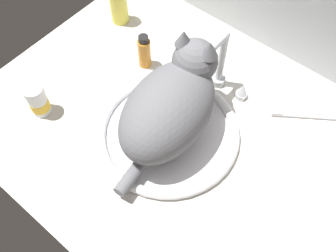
{
  "coord_description": "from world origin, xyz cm",
  "views": [
    {
      "loc": [
        31.92,
        -41.83,
        87.33
      ],
      "look_at": [
        0.0,
        -3.04,
        7.0
      ],
      "focal_mm": 41.15,
      "sensor_mm": 36.0,
      "label": 1
    }
  ],
  "objects_px": {
    "cat": "(173,103)",
    "sink_basin": "(168,132)",
    "pill_bottle": "(38,101)",
    "amber_bottle": "(144,52)",
    "toothbrush": "(304,116)",
    "soap_pump_bottle": "(119,5)",
    "faucet": "(219,66)"
  },
  "relations": [
    {
      "from": "amber_bottle",
      "to": "soap_pump_bottle",
      "type": "height_order",
      "value": "soap_pump_bottle"
    },
    {
      "from": "cat",
      "to": "soap_pump_bottle",
      "type": "height_order",
      "value": "cat"
    },
    {
      "from": "sink_basin",
      "to": "faucet",
      "type": "distance_m",
      "value": 0.22
    },
    {
      "from": "cat",
      "to": "toothbrush",
      "type": "bearing_deg",
      "value": 45.18
    },
    {
      "from": "sink_basin",
      "to": "pill_bottle",
      "type": "height_order",
      "value": "pill_bottle"
    },
    {
      "from": "faucet",
      "to": "toothbrush",
      "type": "bearing_deg",
      "value": 13.18
    },
    {
      "from": "sink_basin",
      "to": "amber_bottle",
      "type": "distance_m",
      "value": 0.25
    },
    {
      "from": "cat",
      "to": "soap_pump_bottle",
      "type": "distance_m",
      "value": 0.43
    },
    {
      "from": "pill_bottle",
      "to": "soap_pump_bottle",
      "type": "relative_size",
      "value": 0.6
    },
    {
      "from": "pill_bottle",
      "to": "amber_bottle",
      "type": "xyz_separation_m",
      "value": [
        0.1,
        0.29,
        0.01
      ]
    },
    {
      "from": "amber_bottle",
      "to": "sink_basin",
      "type": "bearing_deg",
      "value": -34.97
    },
    {
      "from": "cat",
      "to": "sink_basin",
      "type": "bearing_deg",
      "value": -82.36
    },
    {
      "from": "cat",
      "to": "toothbrush",
      "type": "xyz_separation_m",
      "value": [
        0.24,
        0.25,
        -0.11
      ]
    },
    {
      "from": "sink_basin",
      "to": "toothbrush",
      "type": "relative_size",
      "value": 2.37
    },
    {
      "from": "sink_basin",
      "to": "cat",
      "type": "distance_m",
      "value": 0.11
    },
    {
      "from": "soap_pump_bottle",
      "to": "faucet",
      "type": "bearing_deg",
      "value": -2.71
    },
    {
      "from": "sink_basin",
      "to": "soap_pump_bottle",
      "type": "xyz_separation_m",
      "value": [
        -0.38,
        0.23,
        0.05
      ]
    },
    {
      "from": "amber_bottle",
      "to": "toothbrush",
      "type": "xyz_separation_m",
      "value": [
        0.44,
        0.13,
        -0.04
      ]
    },
    {
      "from": "faucet",
      "to": "amber_bottle",
      "type": "relative_size",
      "value": 1.78
    },
    {
      "from": "sink_basin",
      "to": "pill_bottle",
      "type": "distance_m",
      "value": 0.34
    },
    {
      "from": "faucet",
      "to": "amber_bottle",
      "type": "xyz_separation_m",
      "value": [
        -0.2,
        -0.07,
        -0.03
      ]
    },
    {
      "from": "cat",
      "to": "pill_bottle",
      "type": "xyz_separation_m",
      "value": [
        -0.3,
        -0.18,
        -0.07
      ]
    },
    {
      "from": "soap_pump_bottle",
      "to": "amber_bottle",
      "type": "bearing_deg",
      "value": -26.06
    },
    {
      "from": "pill_bottle",
      "to": "faucet",
      "type": "bearing_deg",
      "value": 50.23
    },
    {
      "from": "pill_bottle",
      "to": "sink_basin",
      "type": "bearing_deg",
      "value": 27.06
    },
    {
      "from": "sink_basin",
      "to": "cat",
      "type": "relative_size",
      "value": 0.94
    },
    {
      "from": "faucet",
      "to": "toothbrush",
      "type": "height_order",
      "value": "faucet"
    },
    {
      "from": "sink_basin",
      "to": "amber_bottle",
      "type": "xyz_separation_m",
      "value": [
        -0.2,
        0.14,
        0.04
      ]
    },
    {
      "from": "cat",
      "to": "toothbrush",
      "type": "height_order",
      "value": "cat"
    },
    {
      "from": "cat",
      "to": "amber_bottle",
      "type": "distance_m",
      "value": 0.24
    },
    {
      "from": "sink_basin",
      "to": "amber_bottle",
      "type": "bearing_deg",
      "value": 145.03
    },
    {
      "from": "faucet",
      "to": "amber_bottle",
      "type": "bearing_deg",
      "value": -160.92
    }
  ]
}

